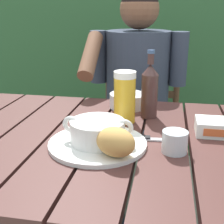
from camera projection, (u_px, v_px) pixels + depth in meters
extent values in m
cube|color=#4A2925|center=(31.00, 136.00, 1.00)|extent=(0.13, 0.82, 0.04)
cube|color=#4A2925|center=(73.00, 140.00, 0.97)|extent=(0.13, 0.82, 0.04)
cube|color=#4A2925|center=(118.00, 143.00, 0.95)|extent=(0.13, 0.82, 0.04)
cube|color=#4A2925|center=(164.00, 147.00, 0.92)|extent=(0.13, 0.82, 0.04)
cube|color=#4A2925|center=(213.00, 150.00, 0.90)|extent=(0.13, 0.82, 0.04)
cube|color=#4A2925|center=(132.00, 119.00, 1.32)|extent=(1.23, 0.03, 0.08)
cube|color=#4A2925|center=(10.00, 170.00, 1.51)|extent=(0.06, 0.06, 0.68)
cube|color=#2F5932|center=(151.00, 55.00, 2.51)|extent=(3.72, 0.60, 1.46)
cylinder|color=#4C3823|center=(147.00, 75.00, 2.71)|extent=(0.10, 0.10, 1.07)
cylinder|color=#513621|center=(172.00, 182.00, 1.63)|extent=(0.04, 0.04, 0.44)
cylinder|color=#513621|center=(96.00, 175.00, 1.70)|extent=(0.04, 0.04, 0.44)
cylinder|color=#513621|center=(172.00, 151.00, 1.98)|extent=(0.04, 0.04, 0.44)
cylinder|color=#513621|center=(109.00, 146.00, 2.05)|extent=(0.04, 0.04, 0.44)
cube|color=#513621|center=(138.00, 127.00, 1.77)|extent=(0.45, 0.41, 0.02)
cylinder|color=#513621|center=(177.00, 84.00, 1.84)|extent=(0.04, 0.04, 0.45)
cylinder|color=#513621|center=(108.00, 81.00, 1.91)|extent=(0.04, 0.04, 0.45)
cube|color=#513621|center=(142.00, 93.00, 1.89)|extent=(0.42, 0.02, 0.04)
cube|color=#513621|center=(142.00, 75.00, 1.86)|extent=(0.42, 0.02, 0.04)
cube|color=#513621|center=(143.00, 56.00, 1.82)|extent=(0.42, 0.02, 0.04)
cylinder|color=#323A4B|center=(148.00, 191.00, 1.55)|extent=(0.11, 0.11, 0.45)
cylinder|color=#323A4B|center=(151.00, 131.00, 1.55)|extent=(0.13, 0.40, 0.13)
cylinder|color=#323A4B|center=(114.00, 187.00, 1.57)|extent=(0.11, 0.11, 0.45)
cylinder|color=#323A4B|center=(118.00, 129.00, 1.58)|extent=(0.13, 0.40, 0.13)
cylinder|color=#323A4B|center=(138.00, 79.00, 1.58)|extent=(0.32, 0.32, 0.48)
sphere|color=brown|center=(139.00, 9.00, 1.47)|extent=(0.19, 0.19, 0.19)
sphere|color=black|center=(140.00, 5.00, 1.46)|extent=(0.18, 0.18, 0.18)
cylinder|color=#323A4B|center=(179.00, 59.00, 1.49)|extent=(0.08, 0.08, 0.26)
cylinder|color=#323A4B|center=(98.00, 57.00, 1.56)|extent=(0.08, 0.08, 0.26)
cylinder|color=brown|center=(91.00, 55.00, 1.40)|extent=(0.07, 0.25, 0.21)
cylinder|color=white|center=(98.00, 143.00, 0.89)|extent=(0.28, 0.28, 0.01)
cylinder|color=white|center=(97.00, 131.00, 0.87)|extent=(0.16, 0.16, 0.06)
cylinder|color=#A34925|center=(97.00, 127.00, 0.87)|extent=(0.14, 0.14, 0.01)
torus|color=white|center=(71.00, 124.00, 0.88)|extent=(0.05, 0.01, 0.05)
torus|color=white|center=(125.00, 128.00, 0.86)|extent=(0.05, 0.01, 0.05)
ellipsoid|color=tan|center=(116.00, 142.00, 0.79)|extent=(0.14, 0.12, 0.08)
cylinder|color=gold|center=(126.00, 100.00, 1.05)|extent=(0.07, 0.07, 0.16)
cylinder|color=white|center=(126.00, 75.00, 1.02)|extent=(0.08, 0.08, 0.02)
cylinder|color=#432927|center=(149.00, 96.00, 1.10)|extent=(0.06, 0.06, 0.16)
cone|color=#432927|center=(150.00, 69.00, 1.07)|extent=(0.06, 0.06, 0.04)
cylinder|color=#432927|center=(151.00, 59.00, 1.05)|extent=(0.02, 0.02, 0.04)
cylinder|color=#385179|center=(151.00, 52.00, 1.05)|extent=(0.03, 0.03, 0.01)
cylinder|color=silver|center=(175.00, 142.00, 0.84)|extent=(0.07, 0.07, 0.06)
cube|color=white|center=(217.00, 127.00, 0.96)|extent=(0.13, 0.10, 0.05)
cube|color=#D65E2E|center=(219.00, 133.00, 0.91)|extent=(0.09, 0.00, 0.02)
cube|color=silver|center=(160.00, 139.00, 0.92)|extent=(0.11, 0.03, 0.00)
cube|color=black|center=(140.00, 138.00, 0.93)|extent=(0.06, 0.02, 0.01)
cylinder|color=white|center=(128.00, 100.00, 1.22)|extent=(0.14, 0.14, 0.06)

